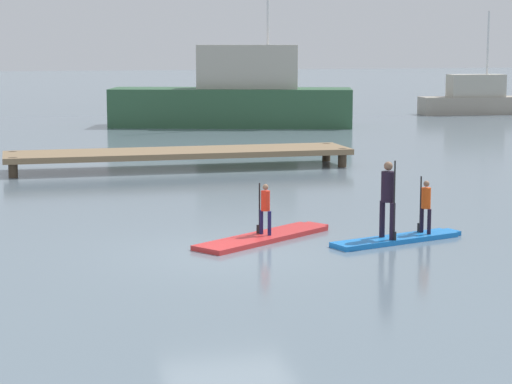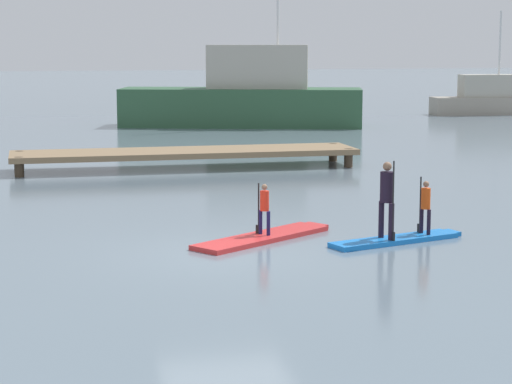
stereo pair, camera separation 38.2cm
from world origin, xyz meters
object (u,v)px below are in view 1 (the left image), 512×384
Objects in this scene: paddler_child_solo at (265,206)px; fishing_boat_green_midground at (479,99)px; paddleboard_near at (265,237)px; paddler_adult at (388,195)px; paddler_child_front at (426,204)px; paddleboard_far at (398,239)px; fishing_boat_white_large at (235,98)px.

paddler_child_solo is 0.15× the size of fishing_boat_green_midground.
paddleboard_near is 2.07× the size of paddler_adult.
fishing_boat_green_midground reaches higher than paddler_child_solo.
paddler_child_solo is 0.90× the size of paddler_child_front.
fishing_boat_green_midground is at bearing 56.89° from paddler_child_solo.
paddler_child_front is at bearing -11.37° from paddler_child_solo.
paddler_child_solo is 0.35× the size of paddleboard_far.
paddler_child_solo is (0.00, 0.02, 0.64)m from paddleboard_near.
fishing_boat_green_midground is at bearing 60.73° from paddler_adult.
fishing_boat_white_large is at bearing 84.14° from paddleboard_far.
paddleboard_near is at bearing 161.42° from paddleboard_far.
paddler_child_front is (0.96, 0.32, -0.28)m from paddler_adult.
paddler_child_solo is 37.31m from fishing_boat_green_midground.
fishing_boat_green_midground is (18.07, 32.24, -0.15)m from paddler_adult.
fishing_boat_white_large is (2.84, 27.67, 1.33)m from paddleboard_far.
paddleboard_near is 3.41m from paddler_child_front.
paddleboard_far is 0.99m from paddler_adult.
paddler_child_solo is at bearing 156.99° from paddler_adult.
paddleboard_near is 3.14× the size of paddler_child_solo.
paddleboard_near is at bearing 168.92° from paddler_child_front.
fishing_boat_green_midground reaches higher than paddleboard_far.
fishing_boat_white_large reaches higher than paddler_child_front.
paddleboard_near is 2.83× the size of paddler_child_front.
paddleboard_far is 1.91× the size of paddler_adult.
paddleboard_near is 27.37m from fishing_boat_white_large.
fishing_boat_white_large is (3.12, 27.76, 0.38)m from paddler_adult.
paddler_adult is at bearing -23.01° from paddler_child_solo.
fishing_boat_white_large reaches higher than paddler_adult.
paddleboard_near is at bearing -123.10° from fishing_boat_green_midground.
fishing_boat_green_midground is at bearing 16.66° from fishing_boat_white_large.
paddleboard_far is (2.59, -0.89, -0.64)m from paddler_child_solo.
paddler_child_front is at bearing -118.19° from fishing_boat_green_midground.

